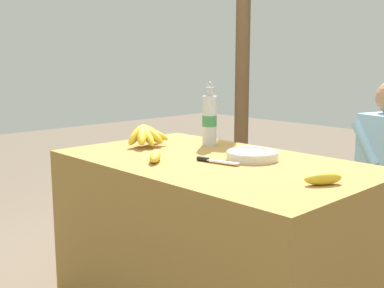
{
  "coord_description": "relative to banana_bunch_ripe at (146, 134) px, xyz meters",
  "views": [
    {
      "loc": [
        1.42,
        -1.49,
        1.15
      ],
      "look_at": [
        -0.19,
        0.05,
        0.76
      ],
      "focal_mm": 45.0,
      "sensor_mm": 36.0,
      "label": 1
    }
  ],
  "objects": [
    {
      "name": "seated_vendor",
      "position": [
        0.7,
        1.16,
        -0.17
      ],
      "size": [
        0.46,
        0.43,
        1.06
      ],
      "rotation": [
        0.0,
        0.0,
        2.88
      ],
      "color": "#473828",
      "rests_on": "ground_plane"
    },
    {
      "name": "loose_banana_side",
      "position": [
        1.02,
        -0.03,
        -0.04
      ],
      "size": [
        0.11,
        0.15,
        0.05
      ],
      "rotation": [
        0.0,
        0.0,
        1.05
      ],
      "color": "gold",
      "rests_on": "market_counter"
    },
    {
      "name": "knife",
      "position": [
        0.49,
        -0.04,
        -0.05
      ],
      "size": [
        0.2,
        0.06,
        0.02
      ],
      "rotation": [
        0.0,
        0.0,
        0.2
      ],
      "color": "#BCBCC1",
      "rests_on": "market_counter"
    },
    {
      "name": "wooden_bench",
      "position": [
        0.59,
        1.18,
        -0.44
      ],
      "size": [
        1.83,
        0.32,
        0.4
      ],
      "color": "brown",
      "rests_on": "ground_plane"
    },
    {
      "name": "support_post_near",
      "position": [
        -0.55,
        1.38,
        0.46
      ],
      "size": [
        0.11,
        0.11,
        2.49
      ],
      "color": "brown",
      "rests_on": "ground_plane"
    },
    {
      "name": "market_counter",
      "position": [
        0.46,
        0.01,
        -0.42
      ],
      "size": [
        1.39,
        0.83,
        0.72
      ],
      "color": "olive",
      "rests_on": "ground_plane"
    },
    {
      "name": "serving_bowl",
      "position": [
        0.58,
        0.13,
        -0.04
      ],
      "size": [
        0.23,
        0.23,
        0.04
      ],
      "color": "silver",
      "rests_on": "market_counter"
    },
    {
      "name": "banana_bunch_green",
      "position": [
        0.12,
        1.18,
        -0.32
      ],
      "size": [
        0.17,
        0.25,
        0.12
      ],
      "color": "#4C381E",
      "rests_on": "wooden_bench"
    },
    {
      "name": "water_bottle",
      "position": [
        0.2,
        0.25,
        0.07
      ],
      "size": [
        0.07,
        0.07,
        0.32
      ],
      "color": "silver",
      "rests_on": "market_counter"
    },
    {
      "name": "banana_bunch_ripe",
      "position": [
        0.0,
        0.0,
        0.0
      ],
      "size": [
        0.18,
        0.26,
        0.13
      ],
      "color": "#4C381E",
      "rests_on": "market_counter"
    },
    {
      "name": "loose_banana_front",
      "position": [
        0.31,
        -0.2,
        -0.04
      ],
      "size": [
        0.15,
        0.16,
        0.05
      ],
      "rotation": [
        0.0,
        0.0,
        -0.8
      ],
      "color": "gold",
      "rests_on": "market_counter"
    }
  ]
}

